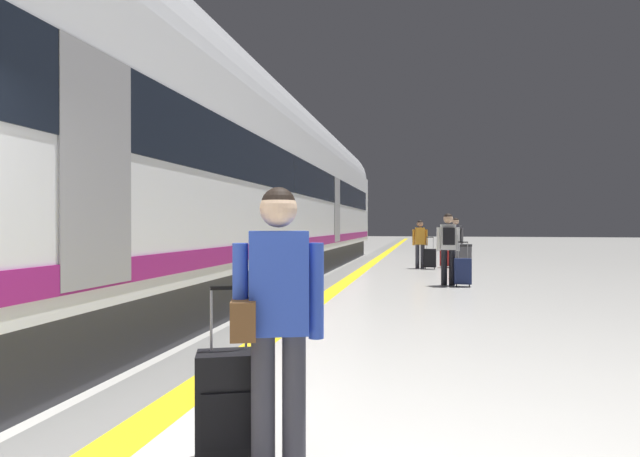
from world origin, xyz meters
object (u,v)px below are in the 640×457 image
at_px(waste_bin, 463,261).
at_px(passenger_mid, 455,238).
at_px(passenger_far, 420,240).
at_px(suitcase_near, 463,271).
at_px(passenger_near, 448,243).
at_px(suitcase_far, 430,258).
at_px(traveller_foreground, 276,310).
at_px(suitcase_mid, 446,258).
at_px(rolling_suitcase_foreground, 229,401).
at_px(high_speed_train, 204,169).

bearing_deg(waste_bin, passenger_mid, 89.95).
bearing_deg(passenger_far, waste_bin, -67.33).
bearing_deg(passenger_mid, suitcase_near, -91.59).
distance_m(passenger_near, suitcase_far, 4.33).
xyz_separation_m(passenger_far, suitcase_far, (0.32, -0.17, -0.56)).
bearing_deg(traveller_foreground, suitcase_mid, 83.90).
distance_m(rolling_suitcase_foreground, suitcase_near, 9.09).
distance_m(traveller_foreground, waste_bin, 10.95).
relative_size(traveller_foreground, waste_bin, 1.79).
height_order(passenger_far, waste_bin, passenger_far).
bearing_deg(traveller_foreground, passenger_far, 87.26).
xyz_separation_m(suitcase_near, suitcase_far, (-0.69, 4.40, 0.00)).
bearing_deg(high_speed_train, traveller_foreground, -61.01).
relative_size(passenger_near, waste_bin, 1.86).
xyz_separation_m(traveller_foreground, passenger_mid, (1.81, 14.30, 0.04)).
xyz_separation_m(suitcase_mid, passenger_far, (-0.85, -0.45, 0.60)).
height_order(suitcase_far, waste_bin, suitcase_far).
bearing_deg(rolling_suitcase_foreground, waste_bin, 78.64).
height_order(suitcase_near, passenger_mid, passenger_mid).
xyz_separation_m(rolling_suitcase_foreground, passenger_mid, (2.15, 14.18, 0.63)).
bearing_deg(passenger_mid, passenger_near, -95.15).
relative_size(traveller_foreground, passenger_near, 0.96).
distance_m(passenger_near, passenger_mid, 5.19).
bearing_deg(high_speed_train, suitcase_near, 30.41).
bearing_deg(rolling_suitcase_foreground, high_speed_train, 116.97).
relative_size(high_speed_train, passenger_far, 20.85).
bearing_deg(waste_bin, high_speed_train, -137.40).
relative_size(rolling_suitcase_foreground, waste_bin, 1.15).
relative_size(passenger_far, suitcase_far, 1.52).
height_order(suitcase_mid, waste_bin, suitcase_mid).
distance_m(suitcase_mid, suitcase_far, 0.82).
bearing_deg(suitcase_far, passenger_far, 152.23).
relative_size(suitcase_mid, passenger_far, 0.61).
bearing_deg(suitcase_far, suitcase_mid, 49.62).
distance_m(passenger_mid, waste_bin, 3.55).
xyz_separation_m(high_speed_train, suitcase_far, (4.32, 7.35, -2.15)).
distance_m(passenger_near, waste_bin, 1.81).
xyz_separation_m(traveller_foreground, suitcase_near, (1.66, 8.99, -0.59)).
height_order(rolling_suitcase_foreground, suitcase_near, rolling_suitcase_foreground).
distance_m(high_speed_train, passenger_near, 5.81).
distance_m(high_speed_train, suitcase_near, 6.20).
height_order(passenger_near, suitcase_mid, passenger_near).
relative_size(passenger_near, passenger_far, 1.07).
bearing_deg(passenger_near, rolling_suitcase_foreground, -100.57).
bearing_deg(suitcase_near, waste_bin, 85.42).
distance_m(high_speed_train, passenger_mid, 9.85).
height_order(traveller_foreground, waste_bin, traveller_foreground).
bearing_deg(suitcase_mid, rolling_suitcase_foreground, -97.52).
distance_m(suitcase_far, waste_bin, 2.74).
height_order(rolling_suitcase_foreground, suitcase_mid, rolling_suitcase_foreground).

